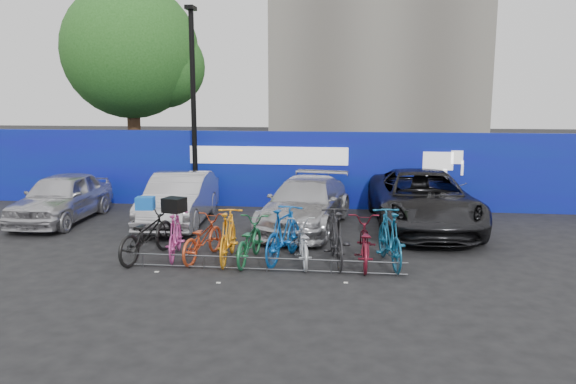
% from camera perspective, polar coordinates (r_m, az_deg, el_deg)
% --- Properties ---
extents(ground, '(100.00, 100.00, 0.00)m').
position_cam_1_polar(ground, '(12.01, -1.71, -7.20)').
color(ground, black).
rests_on(ground, ground).
extents(hoarding, '(22.00, 0.18, 2.40)m').
position_cam_1_polar(hoarding, '(17.59, 1.25, 2.28)').
color(hoarding, navy).
rests_on(hoarding, ground).
extents(tree, '(5.40, 5.20, 7.80)m').
position_cam_1_polar(tree, '(23.09, -15.10, 13.36)').
color(tree, '#382314').
rests_on(tree, ground).
extents(lamppost, '(0.25, 0.50, 6.11)m').
position_cam_1_polar(lamppost, '(17.47, -9.58, 8.89)').
color(lamppost, black).
rests_on(lamppost, ground).
extents(bike_rack, '(5.60, 0.03, 0.30)m').
position_cam_1_polar(bike_rack, '(11.40, -2.17, -7.30)').
color(bike_rack, '#595B60').
rests_on(bike_rack, ground).
extents(car_0, '(1.72, 4.06, 1.37)m').
position_cam_1_polar(car_0, '(16.96, -22.02, -0.50)').
color(car_0, '#BCBBC1').
rests_on(car_0, ground).
extents(car_1, '(1.78, 4.32, 1.39)m').
position_cam_1_polar(car_1, '(15.70, -10.97, -0.70)').
color(car_1, '#ABAAAF').
rests_on(car_1, ground).
extents(car_2, '(2.49, 4.80, 1.33)m').
position_cam_1_polar(car_2, '(14.91, 1.80, -1.20)').
color(car_2, '#B2B2B8').
rests_on(car_2, ground).
extents(car_3, '(2.84, 5.62, 1.52)m').
position_cam_1_polar(car_3, '(15.36, 13.51, -0.77)').
color(car_3, black).
rests_on(car_3, ground).
extents(bike_0, '(1.13, 2.18, 1.09)m').
position_cam_1_polar(bike_0, '(12.56, -14.17, -4.17)').
color(bike_0, black).
rests_on(bike_0, ground).
extents(bike_1, '(0.77, 1.76, 1.02)m').
position_cam_1_polar(bike_1, '(12.49, -11.38, -4.30)').
color(bike_1, '#CB4396').
rests_on(bike_1, ground).
extents(bike_2, '(0.96, 1.87, 0.93)m').
position_cam_1_polar(bike_2, '(12.29, -8.70, -4.66)').
color(bike_2, '#C0421F').
rests_on(bike_2, ground).
extents(bike_3, '(0.64, 1.89, 1.12)m').
position_cam_1_polar(bike_3, '(12.04, -6.12, -4.45)').
color(bike_3, orange).
rests_on(bike_3, ground).
extents(bike_4, '(0.75, 1.82, 0.93)m').
position_cam_1_polar(bike_4, '(11.97, -3.99, -4.97)').
color(bike_4, '#1B6639').
rests_on(bike_4, ground).
extents(bike_5, '(1.02, 2.05, 1.19)m').
position_cam_1_polar(bike_5, '(11.99, -0.46, -4.29)').
color(bike_5, '#0E50A6').
rests_on(bike_5, ground).
extents(bike_6, '(0.89, 1.79, 0.90)m').
position_cam_1_polar(bike_6, '(11.84, 1.49, -5.19)').
color(bike_6, '#B1B5BA').
rests_on(bike_6, ground).
extents(bike_7, '(0.86, 2.01, 1.17)m').
position_cam_1_polar(bike_7, '(11.84, 4.92, -4.55)').
color(bike_7, '#242325').
rests_on(bike_7, ground).
extents(bike_8, '(0.69, 1.90, 0.99)m').
position_cam_1_polar(bike_8, '(11.81, 7.74, -5.09)').
color(bike_8, maroon).
rests_on(bike_8, ground).
extents(bike_9, '(0.90, 2.04, 1.19)m').
position_cam_1_polar(bike_9, '(11.87, 10.29, -4.60)').
color(bike_9, '#14577E').
rests_on(bike_9, ground).
extents(cargo_crate, '(0.42, 0.34, 0.27)m').
position_cam_1_polar(cargo_crate, '(12.41, -14.30, -1.12)').
color(cargo_crate, blue).
rests_on(cargo_crate, bike_0).
extents(cargo_topcase, '(0.52, 0.49, 0.31)m').
position_cam_1_polar(cargo_topcase, '(12.35, -11.48, -1.30)').
color(cargo_topcase, black).
rests_on(cargo_topcase, bike_1).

